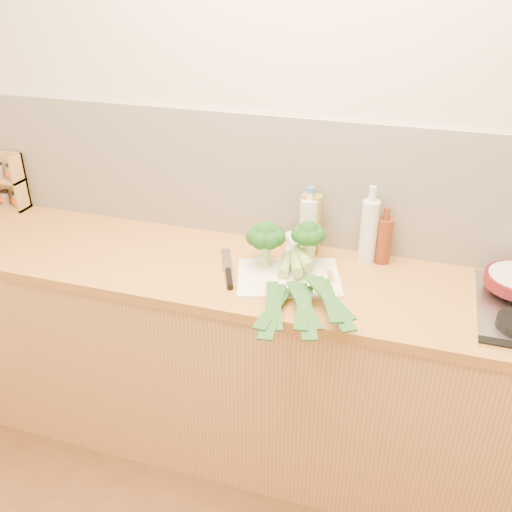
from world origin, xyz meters
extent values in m
plane|color=beige|center=(0.00, 1.50, 1.30)|extent=(3.50, 0.00, 3.50)
cube|color=silver|center=(0.00, 1.49, 1.17)|extent=(3.20, 0.02, 0.54)
cube|color=tan|center=(0.00, 1.20, 0.43)|extent=(3.20, 0.60, 0.86)
cube|color=#B47635|center=(0.00, 1.20, 0.88)|extent=(3.20, 0.62, 0.04)
cube|color=white|center=(0.05, 1.17, 0.91)|extent=(0.46, 0.39, 0.01)
cylinder|color=#A5C975|center=(-0.06, 1.23, 0.95)|extent=(0.04, 0.04, 0.08)
sphere|color=#0F340E|center=(-0.06, 1.23, 1.05)|extent=(0.09, 0.09, 0.09)
sphere|color=#0F340E|center=(-0.02, 1.23, 1.04)|extent=(0.07, 0.07, 0.07)
sphere|color=#0F340E|center=(-0.04, 1.26, 1.04)|extent=(0.07, 0.07, 0.07)
sphere|color=#0F340E|center=(-0.07, 1.27, 1.04)|extent=(0.07, 0.07, 0.07)
sphere|color=#0F340E|center=(-0.10, 1.25, 1.04)|extent=(0.07, 0.07, 0.07)
sphere|color=#0F340E|center=(-0.10, 1.21, 1.04)|extent=(0.07, 0.07, 0.07)
sphere|color=#0F340E|center=(-0.07, 1.19, 1.04)|extent=(0.07, 0.07, 0.07)
sphere|color=#0F340E|center=(-0.04, 1.20, 1.04)|extent=(0.07, 0.07, 0.07)
cylinder|color=#A5C975|center=(0.09, 1.29, 0.96)|extent=(0.05, 0.05, 0.10)
sphere|color=#0F340E|center=(0.09, 1.29, 1.06)|extent=(0.08, 0.08, 0.08)
sphere|color=#0F340E|center=(0.13, 1.29, 1.05)|extent=(0.06, 0.06, 0.06)
sphere|color=#0F340E|center=(0.12, 1.31, 1.05)|extent=(0.06, 0.06, 0.06)
sphere|color=#0F340E|center=(0.08, 1.32, 1.05)|extent=(0.06, 0.06, 0.06)
sphere|color=#0F340E|center=(0.06, 1.30, 1.05)|extent=(0.06, 0.06, 0.06)
sphere|color=#0F340E|center=(0.06, 1.27, 1.05)|extent=(0.06, 0.06, 0.06)
sphere|color=#0F340E|center=(0.08, 1.25, 1.05)|extent=(0.06, 0.06, 0.06)
sphere|color=#0F340E|center=(0.12, 1.26, 1.05)|extent=(0.06, 0.06, 0.06)
cylinder|color=white|center=(0.00, 1.36, 0.93)|extent=(0.06, 0.13, 0.04)
cylinder|color=#7CA552|center=(0.02, 1.22, 0.93)|extent=(0.06, 0.16, 0.04)
cube|color=#174017|center=(0.06, 0.91, 0.93)|extent=(0.06, 0.30, 0.02)
cube|color=#174017|center=(0.06, 0.89, 0.94)|extent=(0.09, 0.34, 0.01)
cube|color=#174017|center=(0.06, 0.92, 0.94)|extent=(0.13, 0.28, 0.02)
cylinder|color=white|center=(0.02, 1.35, 0.95)|extent=(0.08, 0.13, 0.04)
cylinder|color=#7CA552|center=(0.06, 1.21, 0.95)|extent=(0.09, 0.16, 0.04)
cube|color=#174017|center=(0.17, 0.92, 0.95)|extent=(0.09, 0.30, 0.02)
cube|color=#174017|center=(0.17, 0.90, 0.95)|extent=(0.16, 0.34, 0.01)
cube|color=#174017|center=(0.16, 0.93, 0.96)|extent=(0.18, 0.26, 0.02)
cylinder|color=white|center=(0.02, 1.35, 0.97)|extent=(0.10, 0.13, 0.04)
cylinder|color=#7CA552|center=(0.09, 1.23, 0.97)|extent=(0.12, 0.16, 0.04)
cube|color=#174017|center=(0.24, 0.97, 0.97)|extent=(0.14, 0.30, 0.02)
cube|color=#174017|center=(0.25, 0.95, 0.97)|extent=(0.21, 0.32, 0.01)
cube|color=#174017|center=(0.24, 0.97, 0.97)|extent=(0.22, 0.24, 0.02)
cube|color=silver|center=(-0.23, 1.24, 0.90)|extent=(0.12, 0.20, 0.00)
cylinder|color=black|center=(-0.16, 1.09, 0.91)|extent=(0.08, 0.13, 0.02)
cube|color=#AF864B|center=(-1.45, 1.47, 1.04)|extent=(0.23, 0.01, 0.27)
cube|color=#AF864B|center=(-1.45, 1.43, 0.91)|extent=(0.23, 0.09, 0.01)
cube|color=#AF864B|center=(-1.45, 1.43, 1.05)|extent=(0.23, 0.09, 0.01)
cube|color=#AF864B|center=(-1.34, 1.43, 1.04)|extent=(0.01, 0.09, 0.27)
cylinder|color=gray|center=(-1.45, 1.43, 0.95)|extent=(0.04, 0.04, 0.06)
cylinder|color=gray|center=(-1.38, 1.43, 0.95)|extent=(0.04, 0.04, 0.06)
cylinder|color=gray|center=(-1.38, 1.43, 1.09)|extent=(0.04, 0.04, 0.06)
cube|color=olive|center=(0.07, 1.42, 1.03)|extent=(0.08, 0.05, 0.25)
cylinder|color=olive|center=(0.07, 1.42, 1.17)|extent=(0.02, 0.02, 0.03)
cylinder|color=silver|center=(0.31, 1.41, 1.03)|extent=(0.07, 0.07, 0.26)
cylinder|color=silver|center=(0.31, 1.41, 1.19)|extent=(0.03, 0.03, 0.06)
cylinder|color=#622712|center=(0.37, 1.42, 0.99)|extent=(0.06, 0.06, 0.19)
cylinder|color=#622712|center=(0.37, 1.42, 1.11)|extent=(0.03, 0.03, 0.05)
cylinder|color=silver|center=(0.07, 1.40, 1.02)|extent=(0.08, 0.08, 0.24)
cylinder|color=silver|center=(0.07, 1.40, 1.16)|extent=(0.03, 0.03, 0.03)
cylinder|color=#2F70B0|center=(0.07, 1.40, 0.98)|extent=(0.08, 0.08, 0.07)
camera|label=1|loc=(0.50, -0.66, 2.01)|focal=40.00mm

